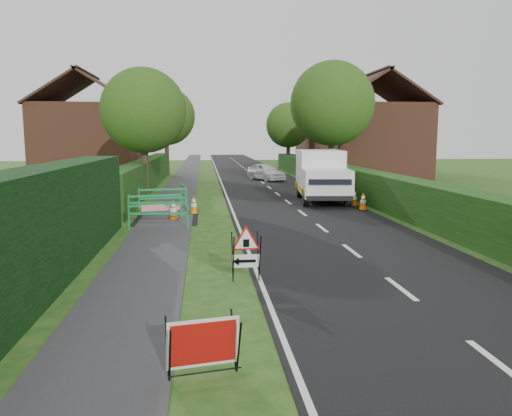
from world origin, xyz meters
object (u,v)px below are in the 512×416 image
works_van (321,175)px  hatchback_car (266,172)px  red_rect_sign (203,344)px  triangle_sign (244,249)px

works_van → hatchback_car: bearing=101.8°
red_rect_sign → works_van: (5.77, 17.64, 0.86)m
works_van → red_rect_sign: bearing=-102.1°
works_van → hatchback_car: 12.14m
triangle_sign → works_van: bearing=68.2°
works_van → hatchback_car: size_ratio=1.51×
triangle_sign → hatchback_car: hatchback_car is taller
red_rect_sign → hatchback_car: (4.55, 29.70, 0.18)m
triangle_sign → hatchback_car: 25.69m
hatchback_car → triangle_sign: bearing=-120.8°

